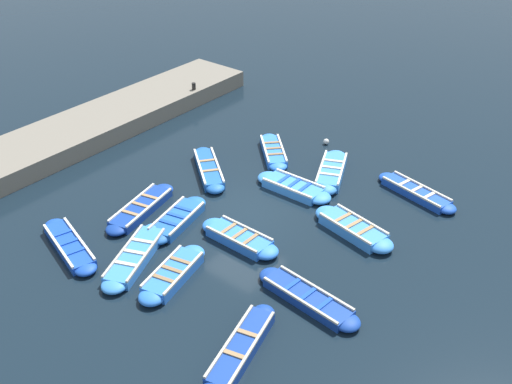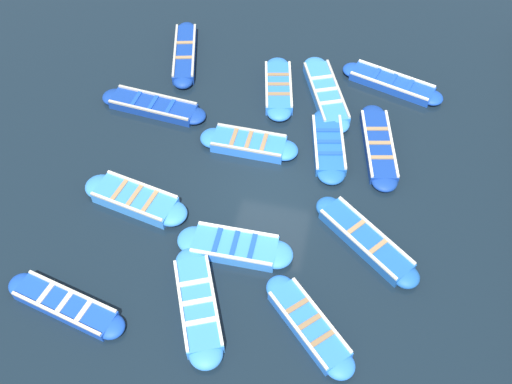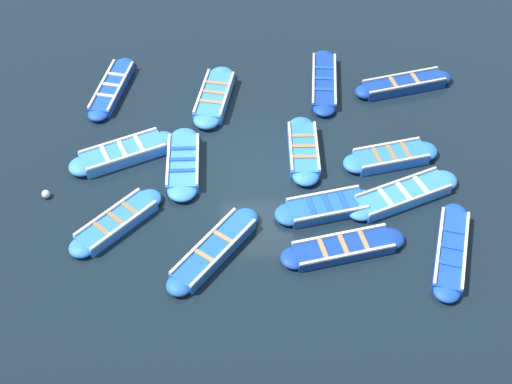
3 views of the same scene
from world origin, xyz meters
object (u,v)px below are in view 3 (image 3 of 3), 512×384
Objects in this scene: boat_broadside at (123,153)px; boat_end_of_row at (404,84)px; boat_centre at (324,82)px; boat_far_corner at (403,195)px; boat_drifting at (303,150)px; boat_tucked at (112,88)px; boat_alongside at (214,97)px; boat_near_quay at (214,250)px; boat_stern_in at (343,248)px; buoy_orange_near at (46,194)px; boat_outer_left at (327,207)px; boat_bow_out at (183,163)px; boat_inner_gap at (391,157)px; boat_outer_right at (451,250)px; boat_mid_row at (117,222)px.

boat_broadside is 0.97× the size of boat_end_of_row.
boat_far_corner is at bearing -161.30° from boat_centre.
boat_end_of_row reaches higher than boat_centre.
boat_drifting is (2.08, 2.94, 0.01)m from boat_far_corner.
boat_drifting is (-0.01, -5.92, -0.01)m from boat_broadside.
boat_tucked is (3.44, 0.75, -0.04)m from boat_broadside.
boat_centre is at bearing 84.82° from boat_end_of_row.
boat_far_corner is 3.60m from boat_drifting.
boat_near_quay is (-6.92, -0.06, -0.02)m from boat_alongside.
buoy_orange_near is (2.42, 9.00, -0.02)m from boat_stern_in.
boat_outer_left is at bearing -65.31° from boat_near_quay.
boat_bow_out is at bearing 65.61° from boat_outer_left.
boat_far_corner is at bearing -103.28° from boat_broadside.
boat_near_quay is at bearing 109.12° from boat_far_corner.
boat_bow_out reaches higher than boat_outer_left.
boat_end_of_row is 1.14× the size of boat_inner_gap.
boat_centre is (7.89, 2.94, 0.00)m from boat_outer_right.
boat_centre is (3.58, -6.94, -0.03)m from boat_broadside.
boat_outer_left is 8.73m from buoy_orange_near.
boat_drifting reaches higher than buoy_orange_near.
boat_mid_row reaches higher than boat_stern_in.
boat_near_quay is (-7.56, -3.77, 0.02)m from boat_tucked.
boat_far_corner is 1.03× the size of boat_end_of_row.
boat_centre reaches higher than boat_outer_right.
boat_mid_row is at bearing 93.77° from boat_outer_left.
boat_mid_row is at bearing -172.51° from boat_tucked.
boat_inner_gap is 1.02× the size of boat_drifting.
boat_far_corner is at bearing -129.68° from boat_alongside.
boat_centre is (6.12, -0.49, -0.01)m from boat_outer_left.
boat_centre is at bearing -88.97° from boat_tucked.
boat_inner_gap is (1.66, 0.12, 0.02)m from boat_far_corner.
boat_alongside is 13.42× the size of buoy_orange_near.
boat_outer_left is at bearing 11.29° from boat_stern_in.
boat_bow_out reaches higher than boat_centre.
boat_near_quay reaches higher than boat_mid_row.
boat_near_quay is at bearing 122.82° from boat_inner_gap.
boat_alongside is 1.20× the size of boat_mid_row.
boat_broadside is 4.08m from boat_alongside.
boat_inner_gap is at bearing 164.09° from boat_end_of_row.
boat_alongside is at bearing 33.17° from boat_outer_left.
boat_bow_out is at bearing 129.54° from boat_centre.
buoy_orange_near is (-5.15, 1.49, -0.02)m from boat_tucked.
boat_centre is at bearing -46.34° from boat_mid_row.
boat_tucked is 1.11× the size of boat_inner_gap.
boat_broadside is 0.97× the size of boat_outer_right.
boat_drifting is at bearing -133.54° from boat_alongside.
boat_mid_row is (1.16, 2.93, -0.01)m from boat_near_quay.
boat_alongside is at bearing 44.24° from boat_outer_right.
boat_centre is at bearing 20.47° from boat_outer_right.
boat_end_of_row is 11.57m from boat_mid_row.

